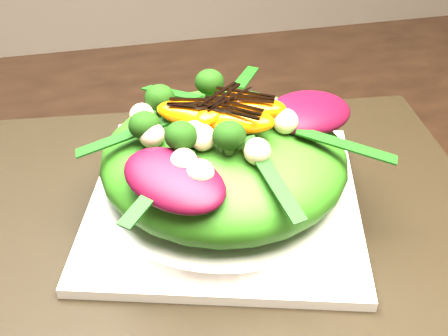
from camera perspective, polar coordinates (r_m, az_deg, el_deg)
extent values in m
cube|color=black|center=(0.52, 0.00, -3.69)|extent=(0.49, 0.39, 0.00)
cube|color=white|center=(0.52, 0.00, -3.16)|extent=(0.28, 0.28, 0.01)
cylinder|color=silver|center=(0.51, 0.00, -2.09)|extent=(0.26, 0.26, 0.02)
ellipsoid|color=#307415|center=(0.49, 0.00, 0.86)|extent=(0.23, 0.23, 0.07)
ellipsoid|color=#410618|center=(0.49, 8.15, 5.28)|extent=(0.09, 0.08, 0.02)
ellipsoid|color=#FC6804|center=(0.49, -0.74, 6.51)|extent=(0.07, 0.04, 0.02)
sphere|color=black|center=(0.48, -7.29, 6.06)|extent=(0.05, 0.05, 0.03)
sphere|color=beige|center=(0.44, 5.69, 2.43)|extent=(0.02, 0.02, 0.02)
cube|color=black|center=(0.48, -0.75, 7.50)|extent=(0.05, 0.01, 0.00)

